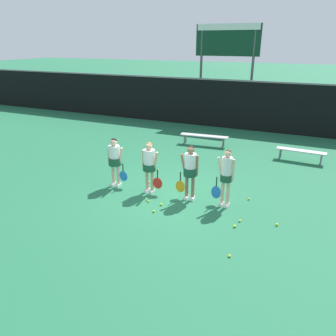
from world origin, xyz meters
name	(u,v)px	position (x,y,z in m)	size (l,w,h in m)	color
ground_plane	(168,195)	(0.00, 0.00, 0.00)	(140.00, 140.00, 0.00)	#216642
fence_windscreen	(237,105)	(0.00, 9.13, 1.32)	(60.00, 0.08, 2.62)	black
scoreboard	(227,48)	(-1.05, 10.36, 4.16)	(3.58, 0.15, 5.38)	#515156
bench_courtside	(301,152)	(3.56, 5.01, 0.39)	(1.88, 0.46, 0.46)	#B2B2B7
bench_far	(204,137)	(-0.63, 5.51, 0.41)	(2.22, 0.54, 0.47)	#B2B2B7
player_0	(115,158)	(-1.86, -0.02, 0.97)	(0.70, 0.41, 1.63)	beige
player_1	(149,163)	(-0.61, -0.01, 0.98)	(0.70, 0.41, 1.65)	tan
player_2	(190,168)	(0.70, 0.05, 1.01)	(0.68, 0.39, 1.69)	#8C664C
player_3	(226,174)	(1.79, 0.06, 1.00)	(0.63, 0.34, 1.71)	beige
tennis_ball_0	(147,169)	(-1.59, 1.71, 0.04)	(0.07, 0.07, 0.07)	#CCE033
tennis_ball_1	(161,204)	(0.11, -0.70, 0.04)	(0.07, 0.07, 0.07)	#CCE033
tennis_ball_2	(154,211)	(0.09, -1.15, 0.03)	(0.07, 0.07, 0.07)	#CCE033
tennis_ball_3	(148,201)	(-0.34, -0.65, 0.03)	(0.07, 0.07, 0.07)	#CCE033
tennis_ball_4	(277,225)	(3.34, -0.49, 0.04)	(0.07, 0.07, 0.07)	#CCE033
tennis_ball_5	(240,221)	(2.42, -0.68, 0.03)	(0.06, 0.06, 0.06)	#CCE033
tennis_ball_6	(229,256)	(2.54, -2.30, 0.03)	(0.07, 0.07, 0.07)	#CCE033
tennis_ball_7	(249,199)	(2.38, 0.72, 0.03)	(0.07, 0.07, 0.07)	#CCE033
tennis_ball_8	(158,170)	(-1.16, 1.71, 0.04)	(0.07, 0.07, 0.07)	#CCE033
tennis_ball_9	(235,226)	(2.36, -1.01, 0.04)	(0.07, 0.07, 0.07)	#CCE033
tennis_ball_10	(149,182)	(-0.96, 0.61, 0.03)	(0.07, 0.07, 0.07)	#CCE033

